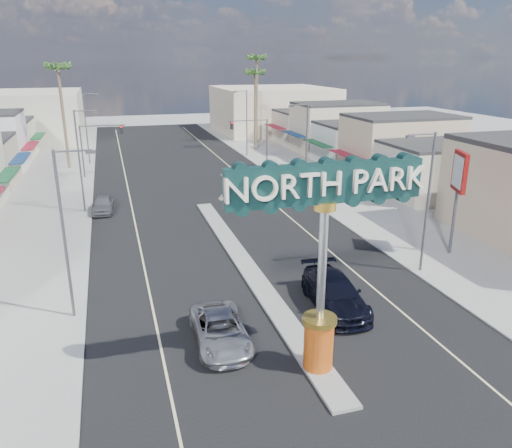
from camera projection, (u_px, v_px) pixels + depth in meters
ground at (202, 203)px, 47.65m from camera, size 160.00×160.00×0.00m
road at (202, 203)px, 47.65m from camera, size 20.00×120.00×0.01m
median_island at (246, 265)px, 33.07m from camera, size 1.30×30.00×0.16m
sidewalk_left at (45, 215)px, 43.87m from camera, size 8.00×120.00×0.12m
sidewalk_right at (336, 192)px, 51.40m from camera, size 8.00×120.00×0.12m
storefront_row_right at (364, 140)px, 64.98m from camera, size 12.00×42.00×6.00m
backdrop_far_left at (17, 117)px, 81.40m from camera, size 20.00×20.00×8.00m
backdrop_far_right at (273, 109)px, 93.24m from camera, size 20.00×20.00×8.00m
gateway_sign at (323, 245)px, 20.29m from camera, size 8.20×1.50×9.15m
traffic_signal_left at (98, 140)px, 56.56m from camera, size 5.09×0.45×6.00m
traffic_signal_right at (253, 134)px, 61.50m from camera, size 5.09×0.45×6.00m
streetlight_l_near at (66, 227)px, 25.05m from camera, size 2.03×0.22×9.00m
streetlight_l_mid at (81, 156)px, 43.24m from camera, size 2.03×0.22×9.00m
streetlight_l_far at (87, 125)px, 63.25m from camera, size 2.03×0.22×9.00m
streetlight_r_near at (426, 196)px, 30.66m from camera, size 2.03×0.22×9.00m
streetlight_r_mid at (305, 145)px, 48.85m from camera, size 2.03×0.22×9.00m
streetlight_r_far at (246, 120)px, 68.87m from camera, size 2.03×0.22×9.00m
palm_left_far at (58, 73)px, 58.71m from camera, size 2.60×2.60×13.10m
palm_right_mid at (255, 77)px, 71.44m from camera, size 2.60×2.60×12.10m
palm_right_far at (257, 63)px, 76.87m from camera, size 2.60×2.60×14.10m
suv_left at (220, 330)px, 23.96m from camera, size 2.60×5.35×1.47m
suv_right at (335, 293)px, 27.37m from camera, size 3.00×6.33×1.78m
car_parked_left at (103, 204)px, 44.56m from camera, size 2.14×4.53×1.49m
car_parked_right at (251, 185)px, 51.16m from camera, size 1.89×4.84×1.57m
bank_pylon_sign at (459, 178)px, 33.40m from camera, size 1.02×2.20×7.16m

